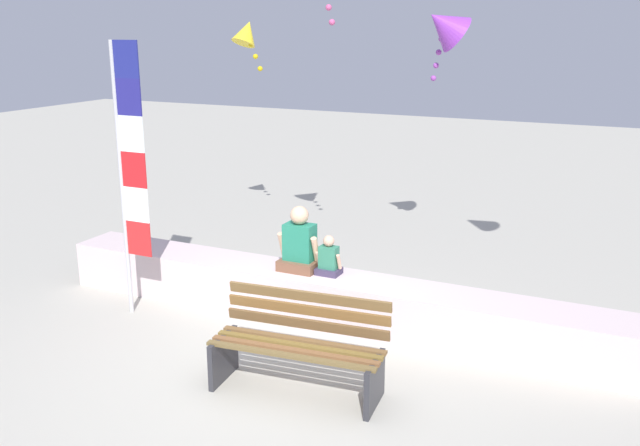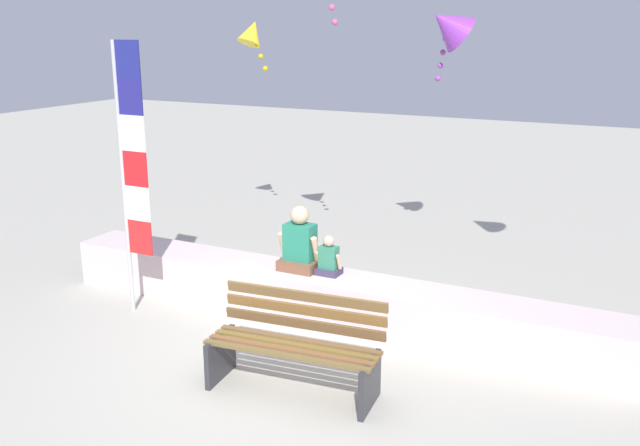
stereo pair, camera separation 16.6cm
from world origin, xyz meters
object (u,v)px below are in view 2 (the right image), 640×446
person_child (329,259)px  kite_yellow (252,33)px  person_adult (300,245)px  flag_banner (130,163)px  kite_purple (448,25)px  park_bench (295,347)px

person_child → kite_yellow: bearing=133.4°
person_adult → person_child: bearing=0.1°
person_adult → flag_banner: (-1.74, -0.77, 0.93)m
kite_purple → kite_yellow: (-3.22, 0.30, -0.11)m
park_bench → kite_purple: 5.03m
person_adult → kite_purple: 3.65m
person_child → kite_yellow: size_ratio=0.56×
person_adult → flag_banner: bearing=-156.1°
kite_purple → park_bench: bearing=-91.0°
flag_banner → kite_yellow: bearing=99.9°
flag_banner → kite_yellow: kite_yellow is taller
park_bench → person_child: size_ratio=3.63×
kite_yellow → flag_banner: bearing=-80.1°
park_bench → kite_purple: kite_purple is taller
kite_purple → kite_yellow: 3.24m
park_bench → kite_purple: size_ratio=1.49×
person_child → kite_purple: (0.48, 2.59, 2.53)m
kite_yellow → person_child: bearing=-46.6°
flag_banner → kite_yellow: (-0.64, 3.67, 1.37)m
park_bench → kite_yellow: size_ratio=2.02×
person_child → flag_banner: size_ratio=0.15×
flag_banner → kite_purple: (2.58, 3.36, 1.49)m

